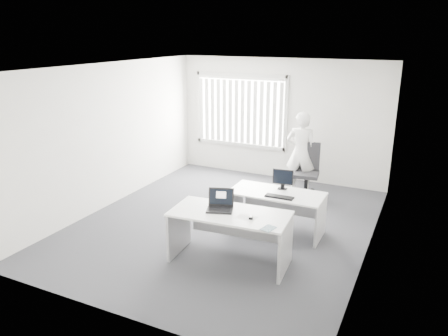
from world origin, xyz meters
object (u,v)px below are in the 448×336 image
at_px(laptop, 220,201).
at_px(monitor, 283,179).
at_px(desk_far, 276,203).
at_px(person, 301,153).
at_px(desk_near, 230,226).
at_px(office_chair, 306,180).

distance_m(laptop, monitor, 1.58).
xyz_separation_m(desk_far, person, (-0.19, 2.10, 0.37)).
relative_size(desk_near, monitor, 5.07).
bearing_deg(laptop, desk_near, -17.69).
xyz_separation_m(office_chair, person, (-0.19, 0.16, 0.54)).
bearing_deg(desk_near, person, 83.97).
relative_size(desk_far, person, 0.90).
bearing_deg(desk_near, desk_far, 73.34).
bearing_deg(office_chair, desk_far, -99.25).
distance_m(desk_near, office_chair, 3.25).
height_order(desk_near, office_chair, office_chair).
bearing_deg(desk_far, office_chair, 89.55).
relative_size(desk_near, laptop, 4.71).
height_order(laptop, monitor, laptop).
height_order(desk_near, monitor, monitor).
distance_m(desk_near, person, 3.41).
height_order(office_chair, laptop, office_chair).
bearing_deg(desk_far, monitor, 80.11).
height_order(office_chair, monitor, office_chair).
relative_size(desk_far, laptop, 4.16).
relative_size(desk_far, office_chair, 1.41).
relative_size(person, monitor, 4.98).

